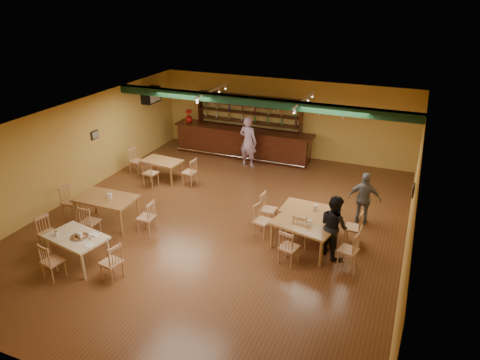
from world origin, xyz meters
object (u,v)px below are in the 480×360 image
at_px(bar_counter, 243,143).
at_px(dining_table_b, 309,221).
at_px(dining_table_a, 162,170).
at_px(patron_bar, 248,142).
at_px(patron_right_a, 334,226).
at_px(dining_table_c, 107,211).
at_px(near_table, 78,250).
at_px(dining_table_d, 303,237).

distance_m(bar_counter, dining_table_b, 6.13).
distance_m(dining_table_a, patron_bar, 3.29).
distance_m(bar_counter, patron_right_a, 7.26).
relative_size(dining_table_c, patron_bar, 0.88).
distance_m(bar_counter, patron_bar, 1.06).
xyz_separation_m(bar_counter, dining_table_a, (-1.76, -3.08, -0.23)).
bearing_deg(patron_bar, near_table, 87.66).
bearing_deg(dining_table_d, bar_counter, 137.93).
bearing_deg(dining_table_b, bar_counter, 131.85).
bearing_deg(dining_table_b, dining_table_c, -160.21).
distance_m(dining_table_a, dining_table_b, 5.88).
bearing_deg(dining_table_b, dining_table_d, -83.29).
height_order(dining_table_c, patron_right_a, patron_right_a).
xyz_separation_m(dining_table_a, dining_table_d, (5.71, -2.56, 0.05)).
distance_m(dining_table_a, near_table, 5.27).
xyz_separation_m(dining_table_b, dining_table_c, (-5.39, -1.67, 0.04)).
distance_m(near_table, patron_bar, 7.62).
height_order(near_table, patron_bar, patron_bar).
bearing_deg(dining_table_c, near_table, -73.92).
bearing_deg(patron_right_a, patron_bar, -5.77).
bearing_deg(patron_right_a, dining_table_a, 22.11).
distance_m(dining_table_c, near_table, 1.95).
relative_size(patron_bar, patron_right_a, 1.16).
bearing_deg(patron_right_a, bar_counter, -6.78).
bearing_deg(dining_table_a, dining_table_d, -19.48).
height_order(dining_table_a, dining_table_b, dining_table_b).
relative_size(dining_table_c, patron_right_a, 1.02).
xyz_separation_m(bar_counter, patron_right_a, (4.68, -5.54, 0.25)).
distance_m(dining_table_b, patron_bar, 5.17).
xyz_separation_m(bar_counter, near_table, (-0.93, -8.28, -0.19)).
bearing_deg(patron_bar, patron_right_a, 140.08).
distance_m(dining_table_b, patron_right_a, 1.22).
height_order(dining_table_b, patron_bar, patron_bar).
bearing_deg(bar_counter, dining_table_b, -50.69).
xyz_separation_m(dining_table_a, dining_table_b, (5.64, -1.66, 0.03)).
height_order(dining_table_d, patron_right_a, patron_right_a).
height_order(dining_table_b, near_table, near_table).
xyz_separation_m(dining_table_d, patron_right_a, (0.73, 0.10, 0.43)).
bearing_deg(near_table, patron_bar, 89.58).
relative_size(bar_counter, dining_table_c, 3.36).
xyz_separation_m(dining_table_d, near_table, (-4.87, -2.64, -0.01)).
bearing_deg(near_table, dining_table_a, 109.92).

